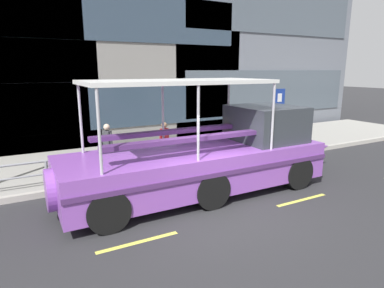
% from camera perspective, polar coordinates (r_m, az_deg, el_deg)
% --- Properties ---
extents(ground_plane, '(120.00, 120.00, 0.00)m').
position_cam_1_polar(ground_plane, '(8.71, 4.58, -11.33)').
color(ground_plane, '#2B2B2D').
extents(sidewalk, '(32.00, 4.80, 0.18)m').
position_cam_1_polar(sidewalk, '(13.45, -8.49, -2.23)').
color(sidewalk, '#99968E').
rests_on(sidewalk, ground_plane).
extents(curb_edge, '(32.00, 0.18, 0.18)m').
position_cam_1_polar(curb_edge, '(11.23, -4.09, -5.17)').
color(curb_edge, '#B2ADA3').
rests_on(curb_edge, ground_plane).
extents(lane_centreline, '(25.80, 0.12, 0.01)m').
position_cam_1_polar(lane_centreline, '(8.25, 6.95, -12.80)').
color(lane_centreline, '#DBD64C').
rests_on(lane_centreline, ground_plane).
extents(curb_guardrail, '(11.33, 0.09, 0.81)m').
position_cam_1_polar(curb_guardrail, '(11.20, -6.81, -1.84)').
color(curb_guardrail, gray).
rests_on(curb_guardrail, sidewalk).
extents(parking_sign, '(0.60, 0.12, 2.59)m').
position_cam_1_polar(parking_sign, '(14.84, 14.94, 6.16)').
color(parking_sign, '#4C4F54').
rests_on(parking_sign, sidewalk).
extents(duck_tour_boat, '(9.66, 2.54, 3.31)m').
position_cam_1_polar(duck_tour_boat, '(9.67, 3.83, -2.16)').
color(duck_tour_boat, purple).
rests_on(duck_tour_boat, ground_plane).
extents(pedestrian_near_bow, '(0.38, 0.34, 1.67)m').
position_cam_1_polar(pedestrian_near_bow, '(13.55, 7.50, 2.67)').
color(pedestrian_near_bow, '#1E2338').
rests_on(pedestrian_near_bow, sidewalk).
extents(pedestrian_mid_left, '(0.43, 0.25, 1.54)m').
position_cam_1_polar(pedestrian_mid_left, '(11.92, -4.88, 0.94)').
color(pedestrian_mid_left, '#47423D').
rests_on(pedestrian_mid_left, sidewalk).
extents(pedestrian_mid_right, '(0.30, 0.41, 1.58)m').
position_cam_1_polar(pedestrian_mid_right, '(11.62, -14.63, 0.39)').
color(pedestrian_mid_right, '#47423D').
rests_on(pedestrian_mid_right, sidewalk).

